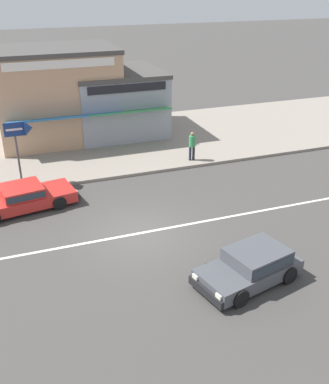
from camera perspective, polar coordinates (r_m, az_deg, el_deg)
ground_plane at (r=17.78m, az=-3.24°, el=-5.27°), size 160.00×160.00×0.00m
lane_centre_stripe at (r=17.78m, az=-3.24°, el=-5.26°), size 50.40×0.14×0.01m
kerb_strip at (r=27.00m, az=-9.77°, el=5.74°), size 68.00×10.00×0.15m
sedan_red_1 at (r=20.31m, az=-17.60°, el=-0.65°), size 4.81×2.51×1.06m
hatchback_dark_grey_4 at (r=15.20m, az=10.97°, el=-9.10°), size 3.84×2.43×1.10m
arrow_signboard at (r=21.73m, az=-17.25°, el=7.36°), size 1.28×0.71×3.07m
pedestrian_near_clock at (r=24.12m, az=3.53°, el=6.11°), size 0.34×0.34×1.57m
shopfront_mid_block at (r=28.86m, az=-6.13°, el=11.43°), size 5.45×6.35×3.84m
shopfront_far_kios at (r=27.91m, az=-13.45°, el=12.00°), size 7.03×5.87×5.37m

